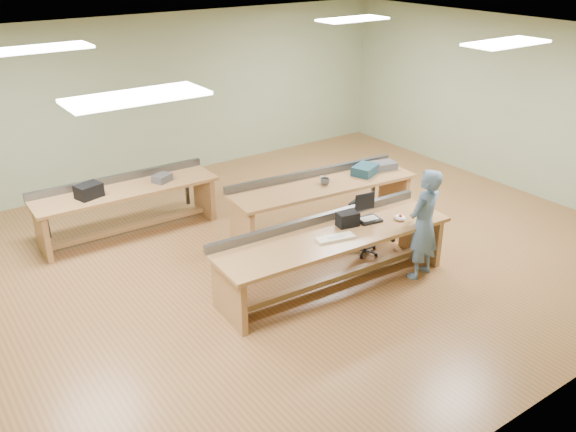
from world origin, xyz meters
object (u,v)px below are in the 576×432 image
object	(u,v)px
laptop_base	(369,220)
camera_bag	(348,219)
person	(424,224)
task_chair	(363,234)
workbench_front	(332,246)
parts_bin_teal	(365,170)
parts_bin_grey	(383,166)
workbench_mid	(322,194)
mug	(325,182)
workbench_back	(126,199)
drinks_can	(322,180)

from	to	relation	value
laptop_base	camera_bag	bearing A→B (deg)	-179.57
person	task_chair	world-z (taller)	person
laptop_base	task_chair	xyz separation A→B (m)	(0.30, 0.43, -0.47)
person	camera_bag	size ratio (longest dim) A/B	5.52
workbench_front	parts_bin_teal	distance (m)	2.25
laptop_base	parts_bin_grey	size ratio (longest dim) A/B	0.70
camera_bag	workbench_mid	bearing A→B (deg)	76.45
person	mug	size ratio (longest dim) A/B	11.11
mug	laptop_base	bearing A→B (deg)	-103.50
camera_bag	parts_bin_teal	world-z (taller)	camera_bag
workbench_front	person	xyz separation A→B (m)	(1.13, -0.51, 0.20)
workbench_back	camera_bag	distance (m)	3.53
person	camera_bag	bearing A→B (deg)	-46.30
person	drinks_can	distance (m)	1.97
workbench_back	person	bearing A→B (deg)	-51.26
workbench_back	mug	xyz separation A→B (m)	(2.54, -1.66, 0.25)
workbench_front	task_chair	size ratio (longest dim) A/B	4.14
workbench_mid	task_chair	xyz separation A→B (m)	(-0.04, -1.01, -0.27)
workbench_mid	task_chair	size ratio (longest dim) A/B	3.85
camera_bag	drinks_can	bearing A→B (deg)	76.84
person	laptop_base	xyz separation A→B (m)	(-0.49, 0.52, 0.00)
laptop_base	mug	bearing A→B (deg)	85.53
workbench_front	task_chair	xyz separation A→B (m)	(0.94, 0.45, -0.27)
parts_bin_teal	workbench_front	bearing A→B (deg)	-142.33
workbench_mid	parts_bin_teal	world-z (taller)	parts_bin_teal
parts_bin_grey	drinks_can	size ratio (longest dim) A/B	3.77
task_chair	parts_bin_grey	size ratio (longest dim) A/B	1.87
laptop_base	camera_bag	size ratio (longest dim) A/B	1.08
workbench_back	camera_bag	world-z (taller)	camera_bag
workbench_mid	workbench_back	distance (m)	3.01
workbench_back	task_chair	distance (m)	3.62
task_chair	drinks_can	bearing A→B (deg)	66.23
camera_bag	mug	world-z (taller)	camera_bag
workbench_front	person	bearing A→B (deg)	-21.44
camera_bag	workbench_back	bearing A→B (deg)	134.71
person	laptop_base	size ratio (longest dim) A/B	5.12
drinks_can	person	bearing A→B (deg)	-85.25
workbench_front	workbench_mid	xyz separation A→B (m)	(0.97, 1.46, -0.01)
parts_bin_teal	person	bearing A→B (deg)	-108.92
camera_bag	drinks_can	distance (m)	1.55
task_chair	parts_bin_teal	bearing A→B (deg)	25.53
workbench_front	workbench_mid	world-z (taller)	same
laptop_base	person	bearing A→B (deg)	-37.48
task_chair	parts_bin_teal	xyz separation A→B (m)	(0.83, 0.92, 0.53)
person	workbench_back	bearing A→B (deg)	-64.20
person	parts_bin_grey	size ratio (longest dim) A/B	3.59
laptop_base	parts_bin_teal	world-z (taller)	parts_bin_teal
workbench_back	mug	size ratio (longest dim) A/B	20.30
workbench_back	mug	distance (m)	3.05
laptop_base	workbench_mid	bearing A→B (deg)	85.70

